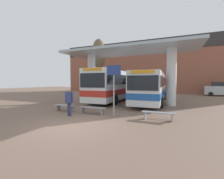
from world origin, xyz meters
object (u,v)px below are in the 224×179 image
Objects in this scene: waiting_bench_near_pillar at (158,114)px; pedestrian_waiting at (69,100)px; waiting_bench_mid_platform at (65,107)px; waiting_bench_far_platform at (92,109)px; transit_bus_center_bay at (151,86)px; poplar_tree_behind_left at (99,55)px; info_sign_platform at (114,81)px; transit_bus_left_bay at (115,84)px; parked_car_street at (220,89)px.

pedestrian_waiting reaches higher than waiting_bench_near_pillar.
waiting_bench_mid_platform is 0.85× the size of waiting_bench_far_platform.
transit_bus_center_bay is 6.23× the size of waiting_bench_near_pillar.
info_sign_platform is at bearing -58.55° from poplar_tree_behind_left.
transit_bus_left_bay is 2.51× the size of parked_car_street.
pedestrian_waiting is (0.39, -8.91, -0.83)m from transit_bus_left_bay.
waiting_bench_far_platform is at bearing 68.01° from transit_bus_center_bay.
waiting_bench_far_platform is (1.42, -7.74, -1.55)m from transit_bus_left_bay.
waiting_bench_mid_platform is 2.39m from waiting_bench_far_platform.
poplar_tree_behind_left is at bearing 121.45° from info_sign_platform.
transit_bus_left_bay is 5.77× the size of waiting_bench_far_platform.
transit_bus_center_bay is 2.58× the size of parked_car_street.
transit_bus_left_bay is 3.47× the size of info_sign_platform.
waiting_bench_far_platform is (-4.38, 0.00, 0.00)m from waiting_bench_near_pillar.
waiting_bench_near_pillar is 0.57× the size of info_sign_platform.
waiting_bench_mid_platform is at bearing 139.88° from pedestrian_waiting.
transit_bus_left_bay reaches higher than pedestrian_waiting.
parked_car_street is at bearing 69.46° from waiting_bench_near_pillar.
waiting_bench_near_pillar is 6.78m from waiting_bench_mid_platform.
transit_bus_center_bay is 8.34m from waiting_bench_far_platform.
transit_bus_left_bay is 9.80m from waiting_bench_near_pillar.
info_sign_platform reaches higher than waiting_bench_mid_platform.
poplar_tree_behind_left is (-4.98, 14.59, 6.69)m from waiting_bench_mid_platform.
info_sign_platform is (-2.64, -0.31, 1.94)m from waiting_bench_near_pillar.
waiting_bench_far_platform is at bearing 49.16° from pedestrian_waiting.
waiting_bench_mid_platform is (-0.97, -7.74, -1.56)m from transit_bus_left_bay.
waiting_bench_far_platform is 0.43× the size of parked_car_street.
waiting_bench_near_pillar is (1.56, -7.72, -1.38)m from transit_bus_center_bay.
poplar_tree_behind_left reaches higher than parked_car_street.
transit_bus_center_bay is 13.38m from poplar_tree_behind_left.
transit_bus_left_bay is at bearing 82.82° from waiting_bench_mid_platform.
transit_bus_center_bay is at bearing 178.79° from transit_bus_left_bay.
info_sign_platform is (1.74, -0.31, 1.94)m from waiting_bench_far_platform.
transit_bus_center_bay reaches higher than parked_car_street.
poplar_tree_behind_left is (-6.34, 15.76, 5.96)m from pedestrian_waiting.
transit_bus_center_bay reaches higher than waiting_bench_near_pillar.
waiting_bench_mid_platform is 0.95× the size of pedestrian_waiting.
transit_bus_left_bay is 6.06× the size of waiting_bench_near_pillar.
pedestrian_waiting is at bearing -40.68° from waiting_bench_mid_platform.
parked_car_street is at bearing 59.04° from waiting_bench_far_platform.
waiting_bench_near_pillar is 1.11× the size of waiting_bench_mid_platform.
pedestrian_waiting is (-1.03, -1.17, 0.72)m from waiting_bench_far_platform.
waiting_bench_far_platform is at bearing 180.00° from waiting_bench_near_pillar.
poplar_tree_behind_left is 2.18× the size of parked_car_street.
transit_bus_center_bay is 1.18× the size of poplar_tree_behind_left.
info_sign_platform is at bearing -173.23° from waiting_bench_near_pillar.
waiting_bench_mid_platform is at bearing -180.00° from waiting_bench_far_platform.
transit_bus_left_bay is 10.42m from poplar_tree_behind_left.
transit_bus_center_bay is at bearing 67.15° from pedestrian_waiting.
waiting_bench_near_pillar and waiting_bench_mid_platform have the same top height.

